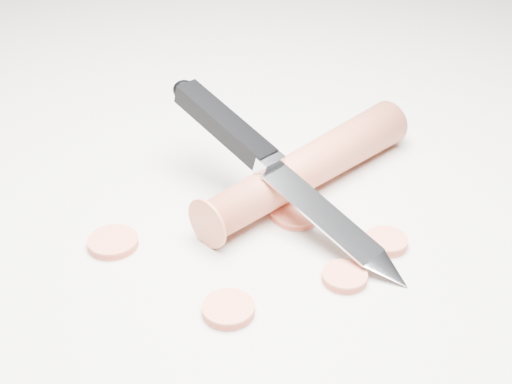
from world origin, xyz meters
The scene contains 9 objects.
ground centered at (0.00, 0.00, 0.00)m, with size 2.40×2.40×0.00m, color beige.
carrot centered at (-0.01, 0.04, 0.02)m, with size 0.03×0.03×0.22m, color #C55539.
carrot_slice_0 centered at (0.06, -0.06, 0.00)m, with size 0.03×0.03×0.01m, color #DF6B4A.
carrot_slice_1 centered at (-0.01, -0.01, 0.00)m, with size 0.04×0.04×0.01m, color #DF6B4A.
carrot_slice_2 centered at (-0.10, -0.10, 0.00)m, with size 0.04×0.04×0.01m, color #DF6B4A.
carrot_slice_3 centered at (0.07, -0.01, 0.00)m, with size 0.03×0.03×0.01m, color #DF6B4A.
carrot_slice_4 centered at (0.01, -0.12, 0.00)m, with size 0.03×0.03×0.01m, color #DF6B4A.
carrot_slice_5 centered at (0.00, -0.01, 0.00)m, with size 0.04×0.04×0.01m, color #DF6B4A.
kitchen_knife centered at (-0.01, -0.01, 0.04)m, with size 0.24×0.09×0.08m, color silver, non-canonical shape.
Camera 1 is at (0.19, -0.41, 0.32)m, focal length 50.00 mm.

